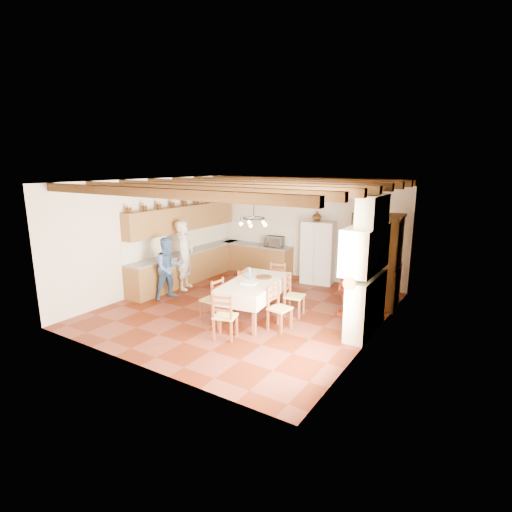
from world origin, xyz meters
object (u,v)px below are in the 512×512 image
at_px(person_woman_red, 346,285).
at_px(chair_right_far, 295,295).
at_px(chair_right_near, 280,308).
at_px(person_woman_blue, 169,268).
at_px(dining_table, 254,285).
at_px(chair_left_near, 212,299).
at_px(person_man, 185,255).
at_px(chair_left_far, 237,287).
at_px(refrigerator, 319,252).
at_px(chair_end_far, 277,283).
at_px(chair_end_near, 225,315).
at_px(hutch, 389,261).
at_px(microwave, 274,242).

bearing_deg(person_woman_red, chair_right_far, -57.89).
relative_size(chair_right_near, person_woman_blue, 0.61).
distance_m(dining_table, chair_left_near, 0.98).
xyz_separation_m(dining_table, person_man, (-2.74, 0.78, 0.17)).
xyz_separation_m(chair_left_near, chair_left_far, (-0.01, 0.96, 0.00)).
relative_size(dining_table, person_man, 1.10).
xyz_separation_m(refrigerator, chair_left_near, (-0.82, -3.92, -0.41)).
xyz_separation_m(chair_left_far, chair_end_far, (0.62, 0.85, 0.00)).
bearing_deg(refrigerator, chair_end_near, -97.58).
xyz_separation_m(chair_right_near, person_woman_red, (0.86, 1.50, 0.24)).
height_order(hutch, microwave, hutch).
xyz_separation_m(refrigerator, chair_right_far, (0.62, -2.73, -0.41)).
bearing_deg(chair_end_near, dining_table, -101.69).
distance_m(hutch, chair_right_far, 2.49).
relative_size(chair_end_far, microwave, 1.77).
xyz_separation_m(person_man, person_woman_red, (4.41, 0.45, -0.23)).
xyz_separation_m(chair_right_near, person_man, (-3.55, 1.06, 0.47)).
bearing_deg(person_woman_blue, person_man, 33.69).
bearing_deg(chair_end_far, person_man, 169.71).
bearing_deg(chair_end_near, hutch, -137.88).
relative_size(chair_end_near, person_man, 0.51).
bearing_deg(chair_left_far, chair_left_near, -2.45).
bearing_deg(person_woman_blue, chair_left_far, -57.38).
distance_m(refrigerator, chair_left_far, 3.10).
relative_size(hutch, chair_right_near, 2.29).
bearing_deg(person_man, refrigerator, -69.71).
bearing_deg(person_woman_blue, microwave, 0.50).
height_order(chair_end_far, microwave, microwave).
bearing_deg(refrigerator, person_woman_red, -60.90).
bearing_deg(refrigerator, hutch, -30.22).
bearing_deg(refrigerator, chair_left_far, -113.34).
distance_m(chair_end_far, person_man, 2.71).
relative_size(chair_left_far, chair_end_near, 1.00).
bearing_deg(dining_table, person_woman_blue, -178.97).
xyz_separation_m(chair_end_far, person_man, (-2.63, -0.44, 0.47)).
distance_m(chair_left_far, person_woman_red, 2.56).
xyz_separation_m(chair_end_far, person_woman_blue, (-2.42, -1.26, 0.31)).
relative_size(dining_table, chair_right_far, 2.17).
distance_m(hutch, dining_table, 3.35).
relative_size(chair_end_near, microwave, 1.77).
xyz_separation_m(chair_left_far, chair_right_far, (1.44, 0.23, 0.00)).
bearing_deg(chair_right_near, chair_end_near, 150.30).
height_order(chair_right_near, person_woman_red, person_woman_red).
height_order(person_woman_blue, microwave, person_woman_blue).
relative_size(chair_end_near, person_woman_red, 0.67).
height_order(refrigerator, dining_table, refrigerator).
relative_size(dining_table, chair_left_far, 2.17).
bearing_deg(hutch, person_woman_blue, -159.21).
height_order(chair_left_far, microwave, microwave).
height_order(refrigerator, person_man, person_man).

